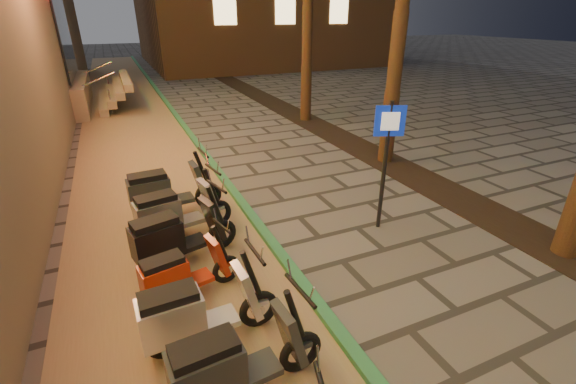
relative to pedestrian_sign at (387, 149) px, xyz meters
name	(u,v)px	position (x,y,z in m)	size (l,w,h in m)	color
parking_strip	(142,158)	(-3.83, 5.95, -1.56)	(3.40, 60.00, 0.01)	#8C7251
green_curb	(201,149)	(-2.13, 5.95, -1.52)	(0.18, 60.00, 0.10)	#2A7143
planting_strip	(437,187)	(2.37, 0.95, -1.56)	(1.20, 40.00, 0.02)	black
pedestrian_sign	(387,149)	(0.00, 0.00, 0.00)	(0.50, 0.22, 2.42)	black
scooter_7	(232,364)	(-3.60, -2.42, -1.04)	(1.71, 0.61, 1.20)	black
scooter_8	(194,313)	(-3.80, -1.54, -1.04)	(1.71, 0.60, 1.21)	black
scooter_9	(181,274)	(-3.81, -0.60, -1.12)	(1.47, 0.68, 1.03)	black
scooter_10	(174,237)	(-3.75, 0.29, -1.03)	(1.76, 0.86, 1.24)	black
scooter_11	(173,213)	(-3.63, 1.11, -1.03)	(1.77, 0.77, 1.24)	black
scooter_12	(164,192)	(-3.65, 2.07, -1.01)	(1.83, 0.64, 1.29)	black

